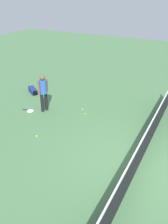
{
  "coord_description": "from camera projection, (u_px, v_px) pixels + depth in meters",
  "views": [
    {
      "loc": [
        6.48,
        1.28,
        5.17
      ],
      "look_at": [
        -0.87,
        -2.45,
        0.9
      ],
      "focal_mm": 39.96,
      "sensor_mm": 36.0,
      "label": 1
    }
  ],
  "objects": [
    {
      "name": "ground_plane",
      "position": [
        139.0,
        164.0,
        8.02
      ],
      "size": [
        40.0,
        40.0,
        0.0
      ],
      "primitive_type": "plane",
      "color": "#4C7A4C"
    },
    {
      "name": "court_net",
      "position": [
        141.0,
        151.0,
        7.79
      ],
      "size": [
        10.09,
        0.09,
        1.07
      ],
      "color": "#4C4C51",
      "rests_on": "ground_plane"
    },
    {
      "name": "player_near_side",
      "position": [
        43.0,
        90.0,
        10.9
      ],
      "size": [
        0.52,
        0.43,
        1.7
      ],
      "color": "black",
      "rests_on": "ground_plane"
    },
    {
      "name": "tennis_racket_near_player",
      "position": [
        30.0,
        111.0,
        11.31
      ],
      "size": [
        0.32,
        0.59,
        0.03
      ],
      "color": "white",
      "rests_on": "ground_plane"
    },
    {
      "name": "tennis_ball_near_player",
      "position": [
        85.0,
        114.0,
        10.99
      ],
      "size": [
        0.07,
        0.07,
        0.07
      ],
      "primitive_type": "sphere",
      "color": "#C6E033",
      "rests_on": "ground_plane"
    },
    {
      "name": "tennis_ball_midcourt",
      "position": [
        37.0,
        136.0,
        9.4
      ],
      "size": [
        0.07,
        0.07,
        0.07
      ],
      "primitive_type": "sphere",
      "color": "#C6E033",
      "rests_on": "ground_plane"
    },
    {
      "name": "tennis_ball_baseline",
      "position": [
        82.0,
        109.0,
        11.4
      ],
      "size": [
        0.07,
        0.07,
        0.07
      ],
      "primitive_type": "sphere",
      "color": "#C6E033",
      "rests_on": "ground_plane"
    },
    {
      "name": "equipment_bag",
      "position": [
        33.0,
        91.0,
        13.09
      ],
      "size": [
        0.7,
        0.81,
        0.28
      ],
      "color": "navy",
      "rests_on": "ground_plane"
    }
  ]
}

